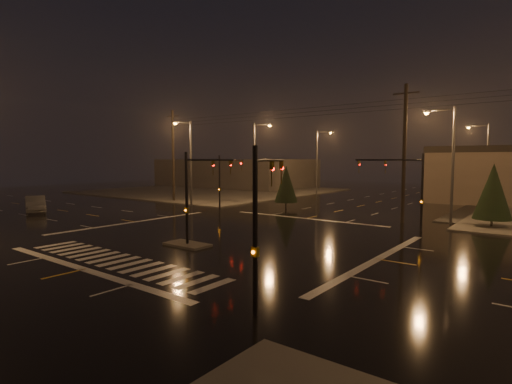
{
  "coord_description": "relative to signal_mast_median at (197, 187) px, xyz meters",
  "views": [
    {
      "loc": [
        18.86,
        -21.39,
        5.51
      ],
      "look_at": [
        0.01,
        3.27,
        3.0
      ],
      "focal_mm": 28.0,
      "sensor_mm": 36.0,
      "label": 1
    }
  ],
  "objects": [
    {
      "name": "stop_bar_far",
      "position": [
        -0.0,
        14.07,
        -3.75
      ],
      "size": [
        16.0,
        0.5,
        0.01
      ],
      "primitive_type": "cube",
      "color": "beige",
      "rests_on": "ground"
    },
    {
      "name": "crosswalk",
      "position": [
        -0.0,
        -5.93,
        -3.75
      ],
      "size": [
        15.0,
        2.6,
        0.01
      ],
      "primitive_type": "cube",
      "color": "beige",
      "rests_on": "ground"
    },
    {
      "name": "streetlight_4",
      "position": [
        11.18,
        39.07,
        2.05
      ],
      "size": [
        2.77,
        0.32,
        10.0
      ],
      "color": "#38383A",
      "rests_on": "ground"
    },
    {
      "name": "signal_mast_median",
      "position": [
        0.0,
        0.0,
        0.0
      ],
      "size": [
        0.25,
        4.59,
        6.0
      ],
      "color": "black",
      "rests_on": "ground"
    },
    {
      "name": "streetlight_3",
      "position": [
        11.18,
        19.07,
        2.05
      ],
      "size": [
        2.77,
        0.32,
        10.0
      ],
      "color": "#38383A",
      "rests_on": "ground"
    },
    {
      "name": "stop_bar_near",
      "position": [
        -0.0,
        -7.93,
        -3.75
      ],
      "size": [
        16.0,
        0.5,
        0.01
      ],
      "primitive_type": "cube",
      "color": "beige",
      "rests_on": "ground"
    },
    {
      "name": "ground",
      "position": [
        -0.0,
        3.07,
        -3.75
      ],
      "size": [
        140.0,
        140.0,
        0.0
      ],
      "primitive_type": "plane",
      "color": "black",
      "rests_on": "ground"
    },
    {
      "name": "sidewalk_nw",
      "position": [
        -30.0,
        33.07,
        -3.69
      ],
      "size": [
        36.0,
        36.0,
        0.12
      ],
      "primitive_type": "cube",
      "color": "#4D4A44",
      "rests_on": "ground"
    },
    {
      "name": "streetlight_2",
      "position": [
        -11.18,
        37.07,
        2.05
      ],
      "size": [
        2.77,
        0.32,
        10.0
      ],
      "color": "#38383A",
      "rests_on": "ground"
    },
    {
      "name": "car_crossing",
      "position": [
        -24.91,
        0.7,
        -2.89
      ],
      "size": [
        5.51,
        3.66,
        1.72
      ],
      "primitive_type": "imported",
      "rotation": [
        0.0,
        0.0,
        1.18
      ],
      "color": "#5A5D62",
      "rests_on": "ground"
    },
    {
      "name": "utility_pole_1",
      "position": [
        8.0,
        17.07,
        2.38
      ],
      "size": [
        2.2,
        0.32,
        12.0
      ],
      "color": "black",
      "rests_on": "ground"
    },
    {
      "name": "conifer_0",
      "position": [
        14.59,
        18.81,
        -0.78
      ],
      "size": [
        2.91,
        2.91,
        5.24
      ],
      "color": "black",
      "rests_on": "ground"
    },
    {
      "name": "conifer_3",
      "position": [
        -5.87,
        19.67,
        -0.98
      ],
      "size": [
        2.65,
        2.65,
        4.84
      ],
      "color": "black",
      "rests_on": "ground"
    },
    {
      "name": "streetlight_1",
      "position": [
        -11.18,
        21.07,
        2.05
      ],
      "size": [
        2.77,
        0.32,
        10.0
      ],
      "color": "#38383A",
      "rests_on": "ground"
    },
    {
      "name": "streetlight_5",
      "position": [
        -16.0,
        14.26,
        2.05
      ],
      "size": [
        0.32,
        2.77,
        10.0
      ],
      "color": "#38383A",
      "rests_on": "ground"
    },
    {
      "name": "commercial_block",
      "position": [
        -35.0,
        45.07,
        -0.95
      ],
      "size": [
        30.0,
        18.0,
        5.6
      ],
      "primitive_type": "cube",
      "color": "#433D3B",
      "rests_on": "ground"
    },
    {
      "name": "signal_mast_nw",
      "position": [
        -9.5,
        13.21,
        0.04
      ],
      "size": [
        4.84,
        1.86,
        6.0
      ],
      "color": "black",
      "rests_on": "ground"
    },
    {
      "name": "signal_mast_ne",
      "position": [
        9.5,
        13.21,
        0.04
      ],
      "size": [
        4.84,
        1.86,
        6.0
      ],
      "color": "black",
      "rests_on": "ground"
    },
    {
      "name": "utility_pole_0",
      "position": [
        -22.0,
        17.07,
        2.38
      ],
      "size": [
        2.2,
        0.32,
        12.0
      ],
      "color": "black",
      "rests_on": "ground"
    },
    {
      "name": "signal_mast_se",
      "position": [
        10.23,
        -6.68,
        -0.04
      ],
      "size": [
        1.55,
        3.87,
        6.0
      ],
      "color": "black",
      "rests_on": "ground"
    },
    {
      "name": "median_island",
      "position": [
        -0.0,
        -0.93,
        -3.68
      ],
      "size": [
        3.0,
        1.6,
        0.15
      ],
      "primitive_type": "cube",
      "color": "#4D4A44",
      "rests_on": "ground"
    }
  ]
}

